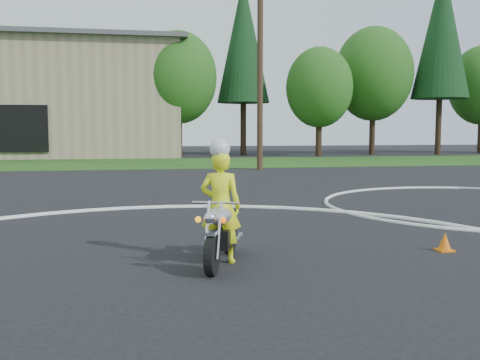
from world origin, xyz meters
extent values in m
cube|color=#1E4714|center=(0.00, 27.00, 0.01)|extent=(120.00, 10.00, 0.02)
torus|color=silver|center=(0.00, 3.00, 0.01)|extent=(12.12, 12.12, 0.12)
cylinder|color=black|center=(0.35, 2.71, 0.27)|extent=(0.29, 0.55, 0.55)
cylinder|color=black|center=(0.78, 3.91, 0.27)|extent=(0.29, 0.55, 0.55)
cube|color=black|center=(0.58, 3.35, 0.37)|extent=(0.41, 0.56, 0.27)
ellipsoid|color=silver|center=(0.52, 3.18, 0.71)|extent=(0.51, 0.66, 0.26)
cube|color=black|center=(0.67, 3.61, 0.68)|extent=(0.41, 0.60, 0.09)
cylinder|color=white|center=(0.29, 2.81, 0.59)|extent=(0.15, 0.32, 0.74)
cylinder|color=silver|center=(0.45, 2.75, 0.59)|extent=(0.15, 0.32, 0.74)
cube|color=white|center=(0.34, 2.69, 0.57)|extent=(0.19, 0.23, 0.05)
cylinder|color=#BABBC0|center=(0.42, 2.92, 0.93)|extent=(0.61, 0.25, 0.03)
sphere|color=silver|center=(0.31, 2.62, 0.78)|extent=(0.16, 0.16, 0.16)
sphere|color=orange|center=(0.17, 2.70, 0.75)|extent=(0.08, 0.08, 0.08)
sphere|color=#DE550B|center=(0.48, 2.58, 0.75)|extent=(0.08, 0.08, 0.08)
cylinder|color=silver|center=(0.84, 3.65, 0.27)|extent=(0.32, 0.71, 0.07)
imported|color=#F3FF1A|center=(0.56, 3.41, 0.81)|extent=(0.69, 0.56, 1.62)
sphere|color=silver|center=(0.55, 3.37, 1.64)|extent=(0.29, 0.29, 0.29)
cone|color=orange|center=(4.13, 3.46, 0.15)|extent=(0.22, 0.22, 0.30)
cube|color=orange|center=(4.13, 3.46, 0.01)|extent=(0.24, 0.24, 0.03)
cube|color=black|center=(-8.00, 31.90, 2.00)|extent=(3.00, 0.16, 3.00)
cylinder|color=#382619|center=(2.00, 34.00, 1.62)|extent=(0.44, 0.44, 3.24)
ellipsoid|color=#1E5116|center=(2.00, 34.00, 5.58)|extent=(5.40, 5.40, 6.48)
cylinder|color=#382619|center=(7.00, 36.00, 1.98)|extent=(0.44, 0.44, 3.96)
cone|color=black|center=(7.00, 36.00, 8.63)|extent=(3.96, 3.96, 9.35)
cylinder|color=#382619|center=(12.00, 33.00, 1.44)|extent=(0.44, 0.44, 2.88)
ellipsoid|color=#1E5116|center=(12.00, 33.00, 4.96)|extent=(4.80, 4.80, 5.76)
cylinder|color=#382619|center=(17.00, 35.00, 1.80)|extent=(0.44, 0.44, 3.60)
ellipsoid|color=#1E5116|center=(17.00, 35.00, 6.20)|extent=(6.00, 6.00, 7.20)
cylinder|color=#382619|center=(22.00, 34.00, 2.16)|extent=(0.44, 0.44, 4.32)
cone|color=black|center=(22.00, 34.00, 9.42)|extent=(4.32, 4.32, 10.20)
cylinder|color=#382619|center=(27.00, 36.00, 1.62)|extent=(0.44, 0.44, 3.24)
cylinder|color=#382619|center=(-2.00, 35.00, 1.44)|extent=(0.44, 0.44, 2.88)
ellipsoid|color=#1E5116|center=(-2.00, 35.00, 4.96)|extent=(4.80, 4.80, 5.76)
cylinder|color=#473321|center=(5.00, 21.00, 5.00)|extent=(0.28, 0.28, 10.00)
camera|label=1|loc=(-0.52, -4.11, 1.90)|focal=40.00mm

